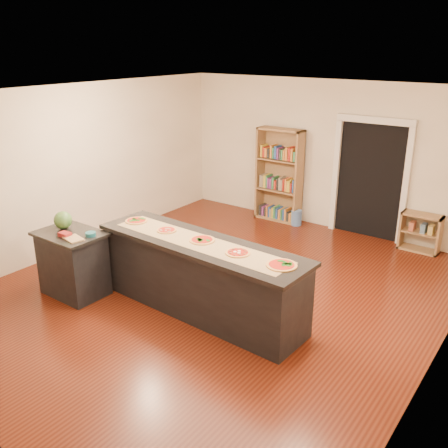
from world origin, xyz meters
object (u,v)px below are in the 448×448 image
Objects in this scene: bookshelf at (279,175)px; low_shelf at (420,232)px; side_counter at (73,263)px; watermelon at (63,220)px; kitchen_island at (201,277)px; waste_bin at (296,218)px.

bookshelf is 2.87m from low_shelf.
watermelon reaches higher than side_counter.
kitchen_island is 3.22× the size of side_counter.
waste_bin is (-2.34, -0.10, -0.18)m from low_shelf.
waste_bin is at bearing 75.26° from side_counter.
waste_bin is 1.21× the size of watermelon.
low_shelf is at bearing 52.47° from side_counter.
kitchen_island reaches higher than side_counter.
bookshelf is 4.53m from watermelon.
kitchen_island reaches higher than low_shelf.
watermelon is at bearing -102.13° from bookshelf.
watermelon reaches higher than low_shelf.
side_counter is at bearing -99.54° from bookshelf.
bookshelf reaches higher than kitchen_island.
bookshelf is (0.75, 4.48, 0.45)m from side_counter.
waste_bin is (-0.56, 3.74, -0.35)m from kitchen_island.
watermelon is at bearing -130.23° from low_shelf.
kitchen_island is 1.65× the size of bookshelf.
bookshelf is 2.76× the size of low_shelf.
kitchen_island is at bearing -114.89° from low_shelf.
side_counter is 4.57m from bookshelf.
bookshelf reaches higher than side_counter.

